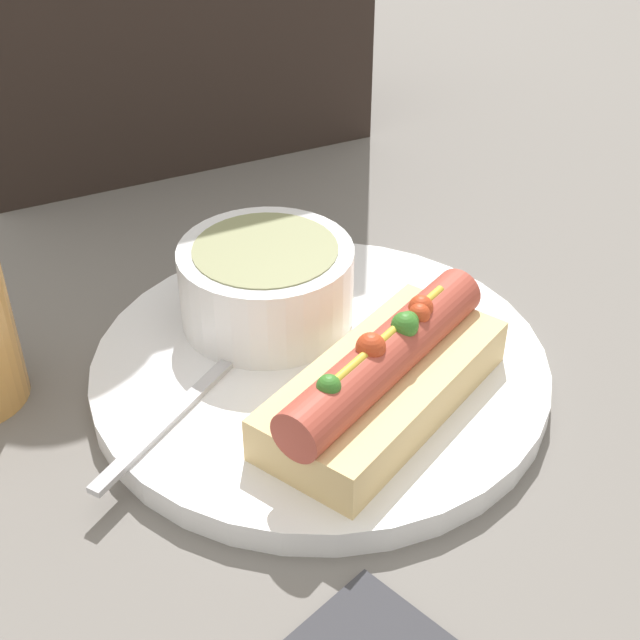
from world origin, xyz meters
name	(u,v)px	position (x,y,z in m)	size (l,w,h in m)	color
ground_plane	(320,379)	(0.00, 0.00, 0.00)	(4.00, 4.00, 0.00)	slate
dinner_plate	(320,369)	(0.00, 0.00, 0.01)	(0.28, 0.28, 0.02)	white
hot_dog	(384,377)	(0.01, -0.06, 0.04)	(0.18, 0.14, 0.06)	#E5C17F
soup_bowl	(266,280)	(-0.01, 0.05, 0.05)	(0.11, 0.11, 0.05)	white
spoon	(234,354)	(-0.05, 0.02, 0.02)	(0.16, 0.12, 0.01)	#B7B7BC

